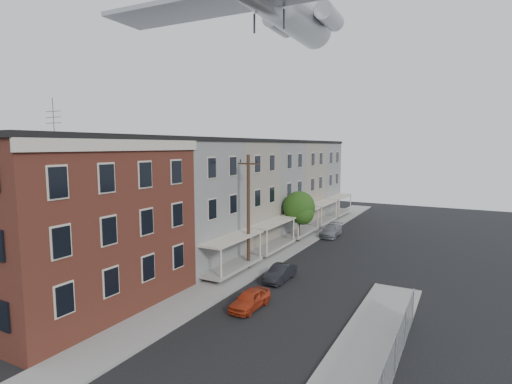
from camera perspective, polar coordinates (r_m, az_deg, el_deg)
sidewalk_left at (r=37.11m, az=3.62°, el=-8.40°), size 3.00×62.00×0.12m
curb_left at (r=36.55m, az=5.71°, el=-8.64°), size 0.15×62.00×0.14m
curb_right at (r=18.28m, az=7.93°, el=-25.10°), size 0.15×26.00×0.14m
corner_building at (r=26.79m, az=-25.26°, el=-3.69°), size 10.31×12.30×12.15m
row_house_a at (r=33.23m, az=-12.01°, el=-1.37°), size 11.98×7.00×10.30m
row_house_b at (r=38.80m, az=-5.35°, el=-0.13°), size 11.98×7.00×10.30m
row_house_c at (r=44.78m, az=-0.42°, el=0.80°), size 11.98×7.00×10.30m
row_house_d at (r=51.01m, az=3.33°, el=1.50°), size 11.98×7.00×10.30m
row_house_e at (r=57.42m, az=6.26°, el=2.04°), size 11.98×7.00×10.30m
utility_pole at (r=30.93m, az=-1.09°, el=-2.67°), size 1.80×0.26×9.00m
street_tree at (r=39.86m, az=6.29°, el=-2.40°), size 3.22×3.20×5.20m
car_near at (r=24.61m, az=-0.87°, el=-15.07°), size 1.47×3.38×1.13m
car_mid at (r=29.32m, az=3.45°, el=-11.47°), size 1.25×3.46×1.14m
car_far at (r=43.71m, az=10.70°, el=-5.45°), size 1.85×4.30×1.23m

